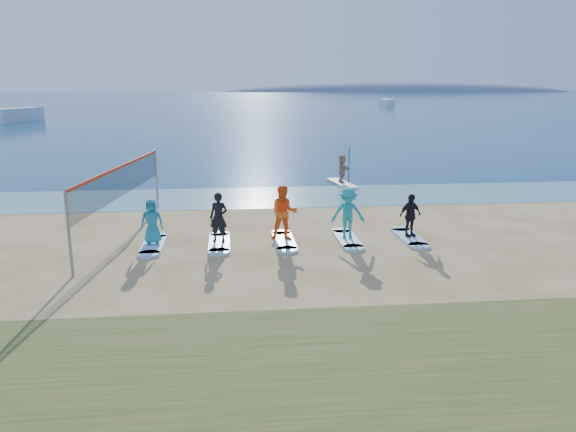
{
  "coord_description": "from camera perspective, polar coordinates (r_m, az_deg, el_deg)",
  "views": [
    {
      "loc": [
        -2.57,
        -15.47,
        5.31
      ],
      "look_at": [
        -0.74,
        2.0,
        1.1
      ],
      "focal_mm": 35.0,
      "sensor_mm": 36.0,
      "label": 1
    }
  ],
  "objects": [
    {
      "name": "student_1",
      "position": [
        18.76,
        -7.06,
        -0.15
      ],
      "size": [
        0.7,
        0.56,
        1.66
      ],
      "primitive_type": "imported",
      "rotation": [
        0.0,
        0.0,
        -0.3
      ],
      "color": "black",
      "rests_on": "surfboard_1"
    },
    {
      "name": "shallow_water",
      "position": [
        26.63,
        -0.33,
        1.99
      ],
      "size": [
        600.0,
        600.0,
        0.0
      ],
      "primitive_type": "plane",
      "color": "teal",
      "rests_on": "ground"
    },
    {
      "name": "ocean",
      "position": [
        175.57,
        -5.26,
        11.68
      ],
      "size": [
        600.0,
        600.0,
        0.0
      ],
      "primitive_type": "plane",
      "color": "navy",
      "rests_on": "ground"
    },
    {
      "name": "ground",
      "position": [
        16.55,
        3.28,
        -5.25
      ],
      "size": [
        600.0,
        600.0,
        0.0
      ],
      "primitive_type": "plane",
      "color": "tan",
      "rests_on": "ground"
    },
    {
      "name": "student_2",
      "position": [
        18.81,
        -0.41,
        0.31
      ],
      "size": [
        0.93,
        0.74,
        1.87
      ],
      "primitive_type": "imported",
      "rotation": [
        0.0,
        0.0,
        -0.04
      ],
      "color": "orange",
      "rests_on": "surfboard_2"
    },
    {
      "name": "surfboard_3",
      "position": [
        19.39,
        6.04,
        -2.36
      ],
      "size": [
        0.7,
        2.2,
        0.09
      ],
      "primitive_type": "cube",
      "color": "#A1DCF9",
      "rests_on": "ground"
    },
    {
      "name": "surfboard_1",
      "position": [
        18.98,
        -6.98,
        -2.73
      ],
      "size": [
        0.7,
        2.2,
        0.09
      ],
      "primitive_type": "cube",
      "color": "#A1DCF9",
      "rests_on": "ground"
    },
    {
      "name": "paddleboard",
      "position": [
        29.93,
        5.5,
        3.31
      ],
      "size": [
        1.15,
        3.07,
        0.12
      ],
      "primitive_type": "cube",
      "rotation": [
        0.0,
        0.0,
        0.15
      ],
      "color": "silver",
      "rests_on": "ground"
    },
    {
      "name": "student_3",
      "position": [
        19.16,
        6.11,
        0.27
      ],
      "size": [
        1.19,
        0.78,
        1.73
      ],
      "primitive_type": "imported",
      "rotation": [
        0.0,
        0.0,
        -0.12
      ],
      "color": "teal",
      "rests_on": "surfboard_3"
    },
    {
      "name": "volleyball_net",
      "position": [
        20.5,
        -16.61,
        3.35
      ],
      "size": [
        1.37,
        9.0,
        2.5
      ],
      "rotation": [
        0.0,
        0.0,
        -0.14
      ],
      "color": "gray",
      "rests_on": "ground"
    },
    {
      "name": "surfboard_0",
      "position": [
        19.15,
        -13.53,
        -2.86
      ],
      "size": [
        0.7,
        2.2,
        0.09
      ],
      "primitive_type": "cube",
      "color": "#A1DCF9",
      "rests_on": "ground"
    },
    {
      "name": "boat_offshore_b",
      "position": [
        130.9,
        9.96,
        10.95
      ],
      "size": [
        2.0,
        6.64,
        1.54
      ],
      "primitive_type": "cube",
      "rotation": [
        0.0,
        0.0,
        0.0
      ],
      "color": "silver",
      "rests_on": "ground"
    },
    {
      "name": "boat_offshore_a",
      "position": [
        85.45,
        -25.7,
        8.6
      ],
      "size": [
        5.0,
        8.13,
        1.87
      ],
      "primitive_type": "cube",
      "rotation": [
        0.0,
        0.0,
        -0.38
      ],
      "color": "silver",
      "rests_on": "ground"
    },
    {
      "name": "student_4",
      "position": [
        19.75,
        12.31,
        0.08
      ],
      "size": [
        0.95,
        0.64,
        1.49
      ],
      "primitive_type": "imported",
      "rotation": [
        0.0,
        0.0,
        0.35
      ],
      "color": "black",
      "rests_on": "surfboard_4"
    },
    {
      "name": "surfboard_2",
      "position": [
        19.06,
        -0.4,
        -2.56
      ],
      "size": [
        0.7,
        2.2,
        0.09
      ],
      "primitive_type": "cube",
      "color": "#A1DCF9",
      "rests_on": "ground"
    },
    {
      "name": "surfboard_4",
      "position": [
        19.95,
        12.19,
        -2.14
      ],
      "size": [
        0.7,
        2.2,
        0.09
      ],
      "primitive_type": "cube",
      "color": "#A1DCF9",
      "rests_on": "ground"
    },
    {
      "name": "student_0",
      "position": [
        18.95,
        -13.66,
        -0.55
      ],
      "size": [
        0.75,
        0.51,
        1.5
      ],
      "primitive_type": "imported",
      "rotation": [
        0.0,
        0.0,
        -0.04
      ],
      "color": "teal",
      "rests_on": "surfboard_0"
    },
    {
      "name": "island_ridge",
      "position": [
        330.26,
        11.46,
        12.29
      ],
      "size": [
        220.0,
        56.0,
        18.0
      ],
      "primitive_type": "ellipsoid",
      "color": "slate",
      "rests_on": "ground"
    },
    {
      "name": "paddleboarder",
      "position": [
        29.8,
        5.54,
        4.81
      ],
      "size": [
        0.59,
        1.4,
        1.47
      ],
      "primitive_type": "imported",
      "rotation": [
        0.0,
        0.0,
        1.69
      ],
      "color": "tan",
      "rests_on": "paddleboard"
    }
  ]
}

